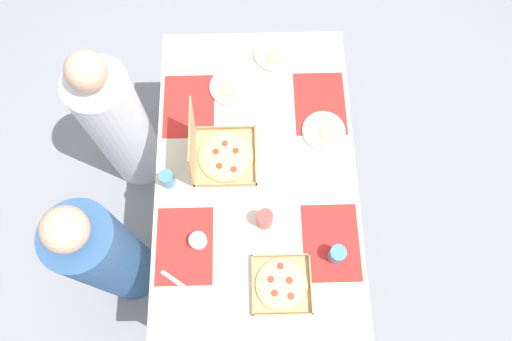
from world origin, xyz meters
The scene contains 19 objects.
ground_plane centered at (0.00, 0.00, 0.00)m, with size 6.00×6.00×0.00m, color gray.
dining_table centered at (0.00, 0.00, 0.65)m, with size 1.60×0.97×0.75m.
placemat_near_left centered at (-0.36, -0.33, 0.75)m, with size 0.36×0.26×0.00m, color red.
placemat_near_right centered at (0.36, -0.33, 0.75)m, with size 0.36×0.26×0.00m, color red.
placemat_far_left centered at (-0.36, 0.33, 0.75)m, with size 0.36×0.26×0.00m, color red.
placemat_far_right centered at (0.36, 0.33, 0.75)m, with size 0.36×0.26×0.00m, color red.
pizza_box_center centered at (-0.55, -0.10, 0.76)m, with size 0.26×0.26×0.04m.
pizza_box_corner_right centered at (0.07, 0.18, 0.80)m, with size 0.30×0.31×0.34m.
plate_far_left centered at (0.20, -0.34, 0.76)m, with size 0.21×0.21×0.03m.
plate_middle centered at (0.66, -0.12, 0.76)m, with size 0.23×0.23×0.03m.
plate_near_left centered at (0.46, 0.12, 0.76)m, with size 0.22×0.22×0.03m.
cup_clear_left centered at (-0.05, 0.42, 0.80)m, with size 0.07×0.07×0.10m, color teal.
cup_spare centered at (-0.42, -0.35, 0.80)m, with size 0.07×0.07×0.10m, color teal.
cup_clear_right centered at (-0.26, -0.03, 0.80)m, with size 0.07×0.07×0.11m, color #BF4742.
condiment_bowl centered at (-0.34, 0.27, 0.77)m, with size 0.08×0.08×0.05m, color white.
fork_by_near_left centered at (0.43, -0.17, 0.75)m, with size 0.19×0.02×0.01m, color #B7B7BC.
knife_by_near_right centered at (-0.53, 0.35, 0.75)m, with size 0.21×0.02×0.01m, color #B7B7BC.
diner_left_seat centered at (-0.36, 0.74, 0.54)m, with size 0.32×0.32×1.20m.
diner_right_seat centered at (0.36, 0.74, 0.53)m, with size 0.32×0.32×1.18m.
Camera 1 is at (-0.80, 0.02, 2.88)m, focal length 33.04 mm.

